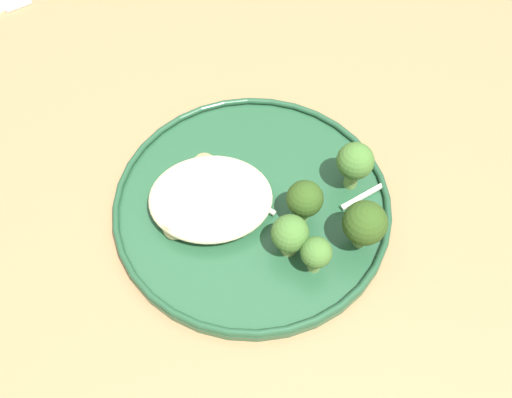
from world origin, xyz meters
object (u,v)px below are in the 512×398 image
object	(u,v)px
seared_scallop_large_seared	(175,224)
seared_scallop_rear_pale	(205,165)
seared_scallop_front_small	(197,216)
broccoli_floret_front_edge	(365,224)
broccoli_floret_center_pile	(355,162)
seared_scallop_center_golden	(207,202)
broccoli_floret_rear_charred	(316,253)
dinner_plate	(256,205)
seared_scallop_right_edge	(172,197)
seared_scallop_tilted_round	(236,207)
broccoli_floret_beside_noodles	(290,234)
broccoli_floret_right_tilted	(305,199)

from	to	relation	value
seared_scallop_large_seared	seared_scallop_rear_pale	xyz separation A→B (m)	(0.03, 0.07, -0.00)
seared_scallop_front_small	broccoli_floret_front_edge	distance (m)	0.17
seared_scallop_rear_pale	broccoli_floret_center_pile	distance (m)	0.16
seared_scallop_center_golden	broccoli_floret_front_edge	size ratio (longest dim) A/B	0.39
seared_scallop_large_seared	broccoli_floret_rear_charred	size ratio (longest dim) A/B	0.55
dinner_plate	broccoli_floret_front_edge	bearing A→B (deg)	-26.57
seared_scallop_large_seared	seared_scallop_center_golden	size ratio (longest dim) A/B	1.08
dinner_plate	seared_scallop_right_edge	world-z (taller)	seared_scallop_right_edge
broccoli_floret_rear_charred	seared_scallop_center_golden	bearing A→B (deg)	144.60
seared_scallop_front_small	seared_scallop_right_edge	xyz separation A→B (m)	(-0.03, 0.02, 0.00)
seared_scallop_right_edge	seared_scallop_tilted_round	bearing A→B (deg)	-11.82
dinner_plate	seared_scallop_center_golden	bearing A→B (deg)	-177.54
seared_scallop_center_golden	broccoli_floret_center_pile	xyz separation A→B (m)	(0.15, 0.02, 0.03)
broccoli_floret_center_pile	broccoli_floret_front_edge	bearing A→B (deg)	-90.15
seared_scallop_center_golden	broccoli_floret_beside_noodles	world-z (taller)	broccoli_floret_beside_noodles
dinner_plate	broccoli_floret_front_edge	distance (m)	0.12
seared_scallop_tilted_round	broccoli_floret_center_pile	xyz separation A→B (m)	(0.12, 0.03, 0.03)
dinner_plate	broccoli_floret_beside_noodles	distance (m)	0.07
seared_scallop_front_small	broccoli_floret_right_tilted	size ratio (longest dim) A/B	0.60
seared_scallop_center_golden	seared_scallop_rear_pale	distance (m)	0.05
seared_scallop_large_seared	seared_scallop_rear_pale	world-z (taller)	seared_scallop_large_seared
seared_scallop_front_small	seared_scallop_tilted_round	bearing A→B (deg)	13.66
seared_scallop_center_golden	broccoli_floret_rear_charred	xyz separation A→B (m)	(0.10, -0.07, 0.02)
broccoli_floret_right_tilted	broccoli_floret_rear_charred	bearing A→B (deg)	-84.07
seared_scallop_rear_pale	broccoli_floret_rear_charred	distance (m)	0.16
broccoli_floret_center_pile	broccoli_floret_front_edge	xyz separation A→B (m)	(-0.00, -0.07, -0.00)
seared_scallop_front_small	broccoli_floret_right_tilted	bearing A→B (deg)	0.71
broccoli_floret_center_pile	broccoli_floret_beside_noodles	bearing A→B (deg)	-132.96
seared_scallop_front_small	broccoli_floret_rear_charred	bearing A→B (deg)	-26.32
seared_scallop_rear_pale	dinner_plate	bearing A→B (deg)	-40.23
broccoli_floret_center_pile	broccoli_floret_beside_noodles	world-z (taller)	broccoli_floret_center_pile
broccoli_floret_rear_charred	broccoli_floret_beside_noodles	size ratio (longest dim) A/B	0.91
seared_scallop_rear_pale	broccoli_floret_right_tilted	bearing A→B (deg)	-32.13
dinner_plate	broccoli_floret_right_tilted	xyz separation A→B (m)	(0.05, -0.02, 0.04)
dinner_plate	seared_scallop_right_edge	bearing A→B (deg)	177.26
dinner_plate	seared_scallop_large_seared	bearing A→B (deg)	-160.93
seared_scallop_tilted_round	broccoli_floret_front_edge	xyz separation A→B (m)	(0.12, -0.04, 0.03)
dinner_plate	broccoli_floret_center_pile	xyz separation A→B (m)	(0.10, 0.02, 0.04)
broccoli_floret_rear_charred	seared_scallop_rear_pale	bearing A→B (deg)	131.44
seared_scallop_tilted_round	broccoli_floret_front_edge	bearing A→B (deg)	-18.55
seared_scallop_front_small	broccoli_floret_center_pile	size ratio (longest dim) A/B	0.53
seared_scallop_large_seared	seared_scallop_front_small	size ratio (longest dim) A/B	0.80
seared_scallop_front_small	broccoli_floret_front_edge	size ratio (longest dim) A/B	0.52
seared_scallop_tilted_round	seared_scallop_right_edge	xyz separation A→B (m)	(-0.07, 0.01, 0.00)
broccoli_floret_right_tilted	broccoli_floret_front_edge	bearing A→B (deg)	-31.10
dinner_plate	seared_scallop_rear_pale	world-z (taller)	seared_scallop_rear_pale
seared_scallop_rear_pale	broccoli_floret_center_pile	world-z (taller)	broccoli_floret_center_pile
dinner_plate	broccoli_floret_center_pile	distance (m)	0.11
seared_scallop_tilted_round	seared_scallop_right_edge	bearing A→B (deg)	168.18
seared_scallop_center_golden	seared_scallop_tilted_round	size ratio (longest dim) A/B	0.80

